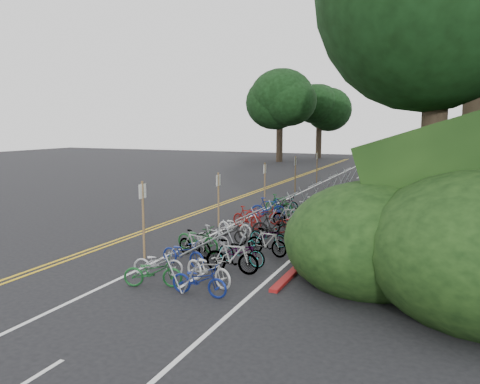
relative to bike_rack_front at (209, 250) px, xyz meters
name	(u,v)px	position (x,y,z in m)	size (l,w,h in m)	color
ground	(144,253)	(-3.43, 1.46, -0.85)	(120.00, 120.00, 0.00)	black
road_markings	(259,209)	(-2.80, 11.56, -0.85)	(7.47, 80.00, 0.01)	gold
red_curb	(358,209)	(2.27, 13.46, -0.80)	(0.25, 28.00, 0.10)	maroon
tree_cluster	(450,17)	(6.33, 23.49, 11.00)	(32.80, 54.33, 19.01)	#2D2319
bike_rack_front	(209,250)	(0.00, 0.00, 0.00)	(1.12, 3.45, 1.13)	gray
bike_racks_rest	(315,189)	(-0.43, 14.46, 0.00)	(1.14, 23.00, 1.17)	gray
signpost_near	(143,215)	(-3.01, 0.89, 0.70)	(0.08, 0.40, 2.73)	brown
signposts_rest	(281,176)	(-2.83, 15.46, 0.58)	(0.08, 18.40, 2.50)	brown
bike_front	(198,239)	(-1.69, 2.38, -0.36)	(1.86, 0.65, 0.98)	#144C1E
bike_valet	(252,230)	(-0.44, 4.55, -0.38)	(3.20, 14.69, 1.07)	#144C1E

